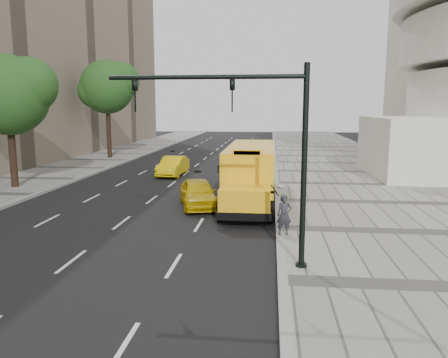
# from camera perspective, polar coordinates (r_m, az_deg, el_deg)

# --- Properties ---
(ground) EXTENTS (140.00, 140.00, 0.00)m
(ground) POSITION_cam_1_polar(r_m,az_deg,el_deg) (24.54, -7.15, -2.73)
(ground) COLOR black
(ground) RESTS_ON ground
(sidewalk_museum) EXTENTS (12.00, 140.00, 0.15)m
(sidewalk_museum) POSITION_cam_1_polar(r_m,az_deg,el_deg) (24.73, 21.07, -3.02)
(sidewalk_museum) COLOR gray
(sidewalk_museum) RESTS_ON ground
(curb_museum) EXTENTS (0.30, 140.00, 0.15)m
(curb_museum) POSITION_cam_1_polar(r_m,az_deg,el_deg) (23.89, 7.02, -2.88)
(curb_museum) COLOR gray
(curb_museum) RESTS_ON ground
(curb_far) EXTENTS (0.30, 140.00, 0.15)m
(curb_far) POSITION_cam_1_polar(r_m,az_deg,el_deg) (27.48, -23.63, -2.00)
(curb_far) COLOR gray
(curb_far) RESTS_ON ground
(tree_b) EXTENTS (5.54, 4.92, 8.31)m
(tree_b) POSITION_cam_1_polar(r_m,az_deg,el_deg) (30.21, -26.23, 9.89)
(tree_b) COLOR black
(tree_b) RESTS_ON ground
(tree_c) EXTENTS (5.85, 5.20, 9.69)m
(tree_c) POSITION_cam_1_polar(r_m,az_deg,el_deg) (45.09, -14.93, 11.59)
(tree_c) COLOR black
(tree_c) RESTS_ON ground
(school_bus) EXTENTS (2.96, 11.56, 3.19)m
(school_bus) POSITION_cam_1_polar(r_m,az_deg,el_deg) (24.24, 3.53, 1.41)
(school_bus) COLOR yellow
(school_bus) RESTS_ON ground
(taxi_near) EXTENTS (2.79, 4.53, 1.44)m
(taxi_near) POSITION_cam_1_polar(r_m,az_deg,el_deg) (22.61, -3.42, -1.85)
(taxi_near) COLOR #DAB807
(taxi_near) RESTS_ON ground
(taxi_far) EXTENTS (1.76, 4.45, 1.44)m
(taxi_far) POSITION_cam_1_polar(r_m,az_deg,el_deg) (33.20, -6.67, 1.69)
(taxi_far) COLOR #DAB807
(taxi_far) RESTS_ON ground
(pedestrian) EXTENTS (0.65, 0.50, 1.62)m
(pedestrian) POSITION_cam_1_polar(r_m,az_deg,el_deg) (17.21, 7.88, -4.68)
(pedestrian) COLOR #2A2A31
(pedestrian) RESTS_ON sidewalk_museum
(traffic_signal) EXTENTS (6.18, 0.36, 6.40)m
(traffic_signal) POSITION_cam_1_polar(r_m,az_deg,el_deg) (13.35, 4.46, 4.99)
(traffic_signal) COLOR black
(traffic_signal) RESTS_ON ground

